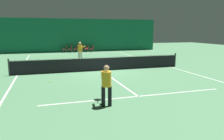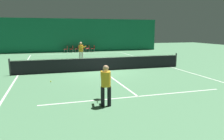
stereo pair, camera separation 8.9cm
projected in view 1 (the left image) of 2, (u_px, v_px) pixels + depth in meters
ground_plane at (101, 71)px, 15.42m from camera, size 60.00×60.00×0.00m
backdrop_curtain at (74, 35)px, 28.57m from camera, size 23.00×0.12×4.32m
court_line_baseline_far at (77, 54)px, 26.61m from camera, size 11.00×0.10×0.00m
court_line_service_far at (85, 59)px, 21.44m from camera, size 8.25×0.10×0.00m
court_line_service_near at (138, 96)px, 9.40m from camera, size 8.25×0.10×0.00m
court_line_sideline_left at (17, 75)px, 13.83m from camera, size 0.10×23.80×0.00m
court_line_sideline_right at (170, 67)px, 17.01m from camera, size 0.10×23.80×0.00m
court_line_centre at (101, 71)px, 15.42m from camera, size 0.10×12.80×0.00m
tennis_net at (101, 63)px, 15.33m from camera, size 12.00×0.10×1.07m
player_near at (106, 82)px, 8.07m from camera, size 0.61×1.34×1.56m
player_far at (80, 50)px, 20.21m from camera, size 0.93×1.41×1.75m
courtside_chair_0 at (65, 49)px, 27.98m from camera, size 0.44×0.44×0.84m
courtside_chair_1 at (71, 49)px, 28.19m from camera, size 0.44×0.44×0.84m
courtside_chair_2 at (76, 48)px, 28.39m from camera, size 0.44×0.44×0.84m
courtside_chair_3 at (82, 48)px, 28.60m from camera, size 0.44×0.44×0.84m
courtside_chair_4 at (87, 48)px, 28.80m from camera, size 0.44×0.44×0.84m
courtside_chair_5 at (92, 48)px, 29.01m from camera, size 0.44×0.44×0.84m
tennis_ball at (50, 82)px, 11.98m from camera, size 0.07×0.07×0.07m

